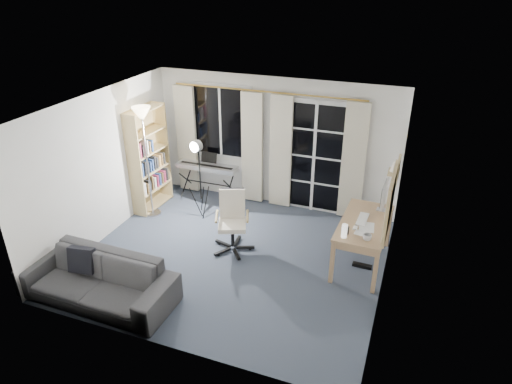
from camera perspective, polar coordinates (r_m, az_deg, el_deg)
floor at (r=7.22m, az=-2.84°, el=-8.17°), size 4.50×4.00×0.02m
window at (r=8.57m, az=-4.38°, el=8.81°), size 1.20×0.08×1.40m
french_door at (r=8.19m, az=7.31°, el=4.25°), size 1.32×0.09×2.11m
curtains at (r=8.30m, az=1.21°, el=5.31°), size 3.60×0.07×2.13m
bookshelf at (r=8.52m, az=-13.48°, el=3.72°), size 0.35×0.90×1.90m
torchiere_lamp at (r=7.95m, az=-13.90°, el=7.56°), size 0.39×0.39×2.01m
keyboard_piano at (r=8.72m, az=-6.11°, el=3.08°), size 1.19×0.58×0.86m
studio_light at (r=7.87m, az=-7.37°, el=4.60°), size 0.31×0.31×1.48m
office_chair at (r=7.18m, az=-2.98°, el=-2.89°), size 0.68×0.65×0.97m
desk at (r=6.92m, az=13.37°, el=-4.27°), size 0.73×1.38×0.73m
monitor at (r=7.14m, az=15.75°, el=-0.26°), size 0.18×0.52×0.45m
desk_clutter at (r=6.77m, az=12.48°, el=-5.58°), size 0.45×0.82×0.92m
mug at (r=6.41m, az=13.74°, el=-5.43°), size 0.12×0.10×0.12m
wall_mirror at (r=5.69m, az=16.40°, el=-1.23°), size 0.04×0.94×0.74m
framed_print at (r=6.48m, az=17.30°, el=2.63°), size 0.03×0.42×0.32m
wall_shelf at (r=7.02m, az=16.88°, el=2.81°), size 0.16×0.30×0.18m
sofa at (r=6.52m, az=-19.40°, el=-9.57°), size 2.14×0.66×0.83m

